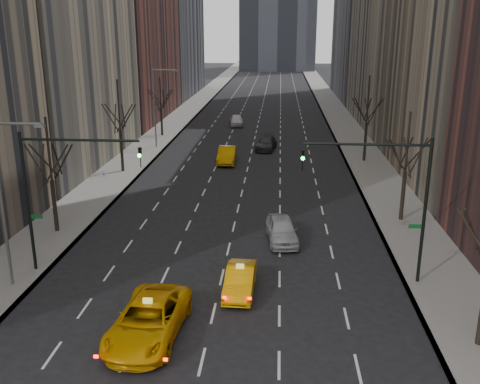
# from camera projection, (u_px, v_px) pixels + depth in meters

# --- Properties ---
(sidewalk_left) EXTENTS (4.50, 320.00, 0.15)m
(sidewalk_left) POSITION_uv_depth(u_px,v_px,m) (184.00, 114.00, 86.23)
(sidewalk_left) COLOR slate
(sidewalk_left) RESTS_ON ground
(sidewalk_right) EXTENTS (4.50, 320.00, 0.15)m
(sidewalk_right) POSITION_uv_depth(u_px,v_px,m) (337.00, 116.00, 84.52)
(sidewalk_right) COLOR slate
(sidewalk_right) RESTS_ON ground
(tree_lw_b) EXTENTS (3.36, 3.50, 7.82)m
(tree_lw_b) POSITION_uv_depth(u_px,v_px,m) (52.00, 180.00, 35.59)
(tree_lw_b) COLOR black
(tree_lw_b) RESTS_ON ground
(tree_lw_c) EXTENTS (3.36, 3.50, 8.74)m
(tree_lw_c) POSITION_uv_depth(u_px,v_px,m) (120.00, 131.00, 50.74)
(tree_lw_c) COLOR black
(tree_lw_c) RESTS_ON ground
(tree_lw_d) EXTENTS (3.36, 3.50, 7.36)m
(tree_lw_d) POSITION_uv_depth(u_px,v_px,m) (161.00, 109.00, 68.04)
(tree_lw_d) COLOR black
(tree_lw_d) RESTS_ON ground
(tree_rw_b) EXTENTS (3.36, 3.50, 7.82)m
(tree_rw_b) POSITION_uv_depth(u_px,v_px,m) (405.00, 172.00, 37.73)
(tree_rw_b) COLOR black
(tree_rw_b) RESTS_ON ground
(tree_rw_c) EXTENTS (3.36, 3.50, 8.74)m
(tree_rw_c) POSITION_uv_depth(u_px,v_px,m) (367.00, 123.00, 54.78)
(tree_rw_c) COLOR black
(tree_rw_c) RESTS_ON ground
(traffic_mast_left) EXTENTS (6.69, 0.39, 8.00)m
(traffic_mast_left) POSITION_uv_depth(u_px,v_px,m) (55.00, 180.00, 29.15)
(traffic_mast_left) COLOR black
(traffic_mast_left) RESTS_ON ground
(traffic_mast_right) EXTENTS (6.69, 0.39, 8.00)m
(traffic_mast_right) POSITION_uv_depth(u_px,v_px,m) (394.00, 187.00, 27.87)
(traffic_mast_right) COLOR black
(traffic_mast_right) RESTS_ON ground
(streetlight_near) EXTENTS (2.83, 0.22, 9.00)m
(streetlight_near) POSITION_uv_depth(u_px,v_px,m) (6.00, 188.00, 27.33)
(streetlight_near) COLOR slate
(streetlight_near) RESTS_ON ground
(streetlight_far) EXTENTS (2.83, 0.22, 9.00)m
(streetlight_far) POSITION_uv_depth(u_px,v_px,m) (157.00, 100.00, 60.68)
(streetlight_far) COLOR slate
(streetlight_far) RESTS_ON ground
(taxi_suv) EXTENTS (3.27, 6.37, 1.72)m
(taxi_suv) POSITION_uv_depth(u_px,v_px,m) (148.00, 320.00, 24.07)
(taxi_suv) COLOR #E5A004
(taxi_suv) RESTS_ON ground
(taxi_sedan) EXTENTS (1.60, 4.29, 1.40)m
(taxi_sedan) POSITION_uv_depth(u_px,v_px,m) (240.00, 280.00, 28.22)
(taxi_sedan) COLOR #FBA505
(taxi_sedan) RESTS_ON ground
(silver_sedan_ahead) EXTENTS (2.44, 4.87, 1.59)m
(silver_sedan_ahead) POSITION_uv_depth(u_px,v_px,m) (282.00, 230.00, 34.96)
(silver_sedan_ahead) COLOR #ABAEB3
(silver_sedan_ahead) RESTS_ON ground
(far_taxi) EXTENTS (1.80, 5.03, 1.65)m
(far_taxi) POSITION_uv_depth(u_px,v_px,m) (227.00, 155.00, 55.33)
(far_taxi) COLOR #D89104
(far_taxi) RESTS_ON ground
(far_suv_grey) EXTENTS (2.68, 5.24, 1.45)m
(far_suv_grey) POSITION_uv_depth(u_px,v_px,m) (266.00, 143.00, 61.37)
(far_suv_grey) COLOR #2C2C31
(far_suv_grey) RESTS_ON ground
(far_car_white) EXTENTS (2.25, 4.69, 1.54)m
(far_car_white) POSITION_uv_depth(u_px,v_px,m) (236.00, 120.00, 76.24)
(far_car_white) COLOR silver
(far_car_white) RESTS_ON ground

